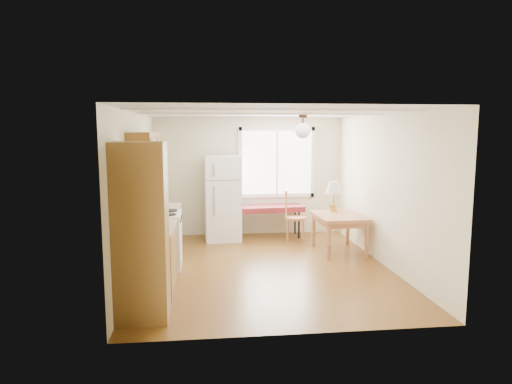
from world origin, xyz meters
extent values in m
cube|color=#4E2D10|center=(0.00, 0.00, 0.00)|extent=(4.60, 5.60, 0.12)
cube|color=white|center=(0.00, 0.00, 2.50)|extent=(4.60, 5.60, 0.12)
cube|color=beige|center=(0.00, 2.50, 1.25)|extent=(4.60, 0.10, 2.50)
cube|color=beige|center=(0.00, -2.50, 1.25)|extent=(4.60, 0.10, 2.50)
cube|color=beige|center=(-2.00, 0.00, 1.25)|extent=(0.10, 5.60, 2.50)
cube|color=beige|center=(2.00, 0.00, 1.25)|extent=(0.10, 5.60, 2.50)
cube|color=brown|center=(-1.70, -1.85, 1.05)|extent=(0.60, 0.60, 2.10)
cube|color=brown|center=(-1.70, -0.85, 0.43)|extent=(0.60, 1.10, 0.86)
cube|color=tan|center=(-1.69, -0.85, 0.88)|extent=(0.62, 1.14, 0.04)
cube|color=white|center=(-1.68, 0.20, 0.45)|extent=(0.65, 0.76, 0.90)
cube|color=brown|center=(-1.70, 0.95, 0.43)|extent=(0.60, 0.60, 0.86)
cube|color=brown|center=(-1.83, -0.15, 1.85)|extent=(0.33, 1.60, 0.70)
cube|color=white|center=(0.60, 2.48, 1.55)|extent=(1.50, 0.02, 1.35)
cylinder|color=#322116|center=(0.70, 0.40, 2.46)|extent=(0.14, 0.14, 0.06)
cylinder|color=#322116|center=(0.70, 0.40, 2.36)|extent=(0.03, 0.03, 0.16)
sphere|color=white|center=(0.70, 0.40, 2.22)|extent=(0.26, 0.26, 0.26)
cube|color=white|center=(-0.59, 2.02, 0.86)|extent=(0.75, 0.75, 1.72)
cube|color=gray|center=(-0.59, 1.66, 1.26)|extent=(0.71, 0.02, 0.02)
cube|color=gray|center=(-0.77, 1.65, 1.03)|extent=(0.03, 0.03, 1.03)
cube|color=maroon|center=(0.38, 2.14, 0.61)|extent=(1.47, 0.64, 0.11)
cylinder|color=black|center=(-0.22, 1.93, 0.28)|extent=(0.04, 0.04, 0.55)
cylinder|color=black|center=(0.98, 1.93, 0.28)|extent=(0.04, 0.04, 0.55)
cylinder|color=black|center=(-0.22, 2.34, 0.28)|extent=(0.04, 0.04, 0.55)
cylinder|color=black|center=(0.98, 2.34, 0.28)|extent=(0.04, 0.04, 0.55)
cube|color=#A0623D|center=(1.50, 0.82, 0.66)|extent=(0.87, 1.14, 0.06)
cube|color=#A0623D|center=(1.50, 0.82, 0.58)|extent=(0.77, 1.03, 0.10)
cylinder|color=#A0623D|center=(1.17, 0.33, 0.32)|extent=(0.07, 0.07, 0.63)
cylinder|color=#A0623D|center=(1.86, 0.35, 0.32)|extent=(0.07, 0.07, 0.63)
cylinder|color=#A0623D|center=(1.14, 1.30, 0.32)|extent=(0.07, 0.07, 0.63)
cylinder|color=#A0623D|center=(1.83, 1.32, 0.32)|extent=(0.07, 0.07, 0.63)
cylinder|color=#A0623D|center=(0.87, 1.75, 0.47)|extent=(0.46, 0.46, 0.05)
cylinder|color=#A0623D|center=(0.68, 1.64, 0.23)|extent=(0.04, 0.04, 0.47)
cylinder|color=#A0623D|center=(0.99, 1.56, 0.23)|extent=(0.04, 0.04, 0.47)
cylinder|color=#A0623D|center=(0.76, 1.94, 0.23)|extent=(0.04, 0.04, 0.47)
cylinder|color=#A0623D|center=(1.06, 1.87, 0.23)|extent=(0.04, 0.04, 0.47)
cylinder|color=gold|center=(1.49, 1.16, 0.76)|extent=(0.15, 0.15, 0.13)
cylinder|color=gold|center=(1.49, 1.16, 0.94)|extent=(0.03, 0.03, 0.22)
cone|color=silver|center=(1.49, 1.16, 1.16)|extent=(0.33, 0.33, 0.22)
cube|color=black|center=(-1.72, -0.96, 0.94)|extent=(0.18, 0.21, 0.07)
cube|color=black|center=(-1.72, -1.04, 1.10)|extent=(0.17, 0.07, 0.25)
cylinder|color=black|center=(-1.72, -0.92, 1.03)|extent=(0.13, 0.13, 0.11)
cylinder|color=red|center=(-1.79, -0.87, 0.98)|extent=(0.11, 0.11, 0.15)
sphere|color=red|center=(-1.79, -0.87, 1.08)|extent=(0.05, 0.05, 0.05)
camera|label=1|loc=(-0.96, -7.18, 2.22)|focal=32.00mm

